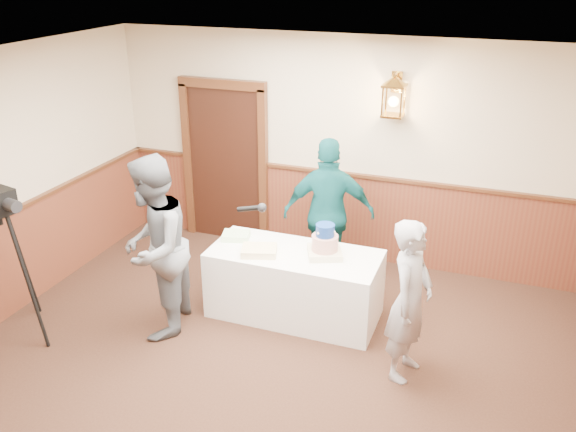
% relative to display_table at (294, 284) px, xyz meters
% --- Properties ---
extents(ground, '(7.00, 7.00, 0.00)m').
position_rel_display_table_xyz_m(ground, '(0.07, -1.90, -0.38)').
color(ground, '#331C13').
rests_on(ground, ground).
extents(room_shell, '(6.02, 7.02, 2.81)m').
position_rel_display_table_xyz_m(room_shell, '(0.02, -1.45, 1.15)').
color(room_shell, beige).
rests_on(room_shell, ground).
extents(display_table, '(1.80, 0.80, 0.75)m').
position_rel_display_table_xyz_m(display_table, '(0.00, 0.00, 0.00)').
color(display_table, white).
rests_on(display_table, ground).
extents(tiered_cake, '(0.45, 0.45, 0.35)m').
position_rel_display_table_xyz_m(tiered_cake, '(0.31, 0.05, 0.51)').
color(tiered_cake, beige).
rests_on(tiered_cake, display_table).
extents(sheet_cake_yellow, '(0.43, 0.37, 0.07)m').
position_rel_display_table_xyz_m(sheet_cake_yellow, '(-0.34, -0.16, 0.41)').
color(sheet_cake_yellow, '#F1D090').
rests_on(sheet_cake_yellow, display_table).
extents(sheet_cake_green, '(0.34, 0.30, 0.07)m').
position_rel_display_table_xyz_m(sheet_cake_green, '(-0.72, 0.10, 0.41)').
color(sheet_cake_green, '#BFEDA7').
rests_on(sheet_cake_green, display_table).
extents(interviewer, '(1.62, 1.06, 1.90)m').
position_rel_display_table_xyz_m(interviewer, '(-1.21, -0.76, 0.57)').
color(interviewer, slate).
rests_on(interviewer, ground).
extents(baker, '(0.47, 0.63, 1.56)m').
position_rel_display_table_xyz_m(baker, '(1.31, -0.59, 0.40)').
color(baker, '#9D9CA2').
rests_on(baker, ground).
extents(assistant_p, '(1.12, 0.70, 1.78)m').
position_rel_display_table_xyz_m(assistant_p, '(0.13, 0.80, 0.52)').
color(assistant_p, '#0F4F53').
rests_on(assistant_p, ground).
extents(tv_camera_rig, '(0.64, 0.59, 1.62)m').
position_rel_display_table_xyz_m(tv_camera_rig, '(-2.53, -1.34, 0.35)').
color(tv_camera_rig, black).
rests_on(tv_camera_rig, ground).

